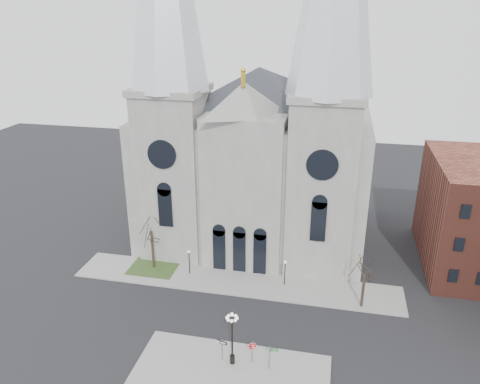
% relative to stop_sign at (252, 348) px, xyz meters
% --- Properties ---
extents(ground, '(160.00, 160.00, 0.00)m').
position_rel_stop_sign_xyz_m(ground, '(-4.67, 2.33, -1.76)').
color(ground, black).
rests_on(ground, ground).
extents(sidewalk_near, '(18.00, 10.00, 0.14)m').
position_rel_stop_sign_xyz_m(sidewalk_near, '(-1.67, -2.67, -1.69)').
color(sidewalk_near, gray).
rests_on(sidewalk_near, ground).
extents(sidewalk_far, '(40.00, 6.00, 0.14)m').
position_rel_stop_sign_xyz_m(sidewalk_far, '(-4.67, 13.33, -1.69)').
color(sidewalk_far, gray).
rests_on(sidewalk_far, ground).
extents(grass_patch, '(6.00, 5.00, 0.18)m').
position_rel_stop_sign_xyz_m(grass_patch, '(-15.67, 14.33, -1.67)').
color(grass_patch, '#2C481F').
rests_on(grass_patch, ground).
extents(cathedral, '(33.00, 26.66, 54.00)m').
position_rel_stop_sign_xyz_m(cathedral, '(-4.67, 25.19, 16.72)').
color(cathedral, gray).
rests_on(cathedral, ground).
extents(tree_left, '(3.20, 3.20, 7.50)m').
position_rel_stop_sign_xyz_m(tree_left, '(-15.67, 14.33, 3.82)').
color(tree_left, '#2D2219').
rests_on(tree_left, ground).
extents(tree_right, '(3.20, 3.20, 6.00)m').
position_rel_stop_sign_xyz_m(tree_right, '(10.33, 11.33, 2.71)').
color(tree_right, '#2D2219').
rests_on(tree_right, ground).
extents(ped_lamp_left, '(0.32, 0.32, 3.26)m').
position_rel_stop_sign_xyz_m(ped_lamp_left, '(-10.67, 13.83, 0.57)').
color(ped_lamp_left, black).
rests_on(ped_lamp_left, sidewalk_far).
extents(ped_lamp_right, '(0.32, 0.32, 3.26)m').
position_rel_stop_sign_xyz_m(ped_lamp_right, '(1.33, 13.83, 0.57)').
color(ped_lamp_right, black).
rests_on(ped_lamp_right, sidewalk_far).
extents(stop_sign, '(0.81, 0.09, 2.25)m').
position_rel_stop_sign_xyz_m(stop_sign, '(0.00, 0.00, 0.00)').
color(stop_sign, slate).
rests_on(stop_sign, sidewalk_near).
extents(globe_lamp, '(1.38, 1.38, 5.66)m').
position_rel_stop_sign_xyz_m(globe_lamp, '(-1.80, -0.55, 1.94)').
color(globe_lamp, black).
rests_on(globe_lamp, sidewalk_near).
extents(one_way_sign, '(1.01, 0.25, 2.33)m').
position_rel_stop_sign_xyz_m(one_way_sign, '(-2.82, -0.36, -0.06)').
color(one_way_sign, slate).
rests_on(one_way_sign, sidewalk_near).
extents(street_name_sign, '(0.81, 0.16, 2.53)m').
position_rel_stop_sign_xyz_m(street_name_sign, '(1.81, -0.59, -0.15)').
color(street_name_sign, slate).
rests_on(street_name_sign, sidewalk_near).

